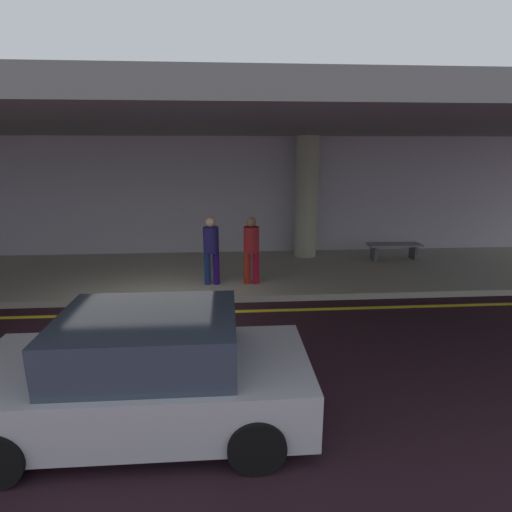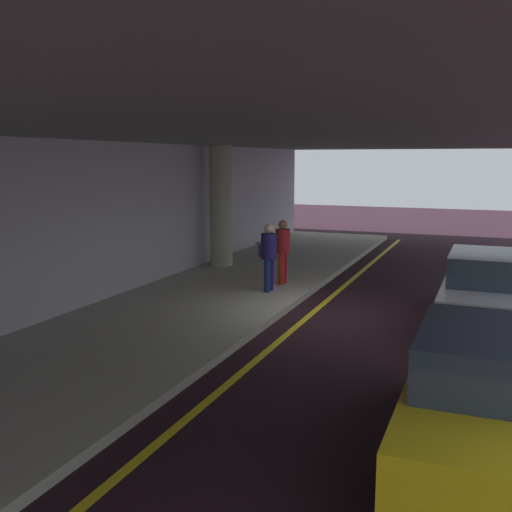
{
  "view_description": "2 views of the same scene",
  "coord_description": "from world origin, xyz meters",
  "px_view_note": "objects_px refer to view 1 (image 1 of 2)",
  "views": [
    {
      "loc": [
        1.58,
        -7.66,
        3.4
      ],
      "look_at": [
        2.3,
        2.49,
        0.7
      ],
      "focal_mm": 28.32,
      "sensor_mm": 36.0,
      "label": 1
    },
    {
      "loc": [
        -12.13,
        -3.1,
        3.4
      ],
      "look_at": [
        1.9,
        2.57,
        0.88
      ],
      "focal_mm": 41.13,
      "sensor_mm": 36.0,
      "label": 2
    }
  ],
  "objects_px": {
    "traveler_with_luggage": "(251,246)",
    "bench_metal": "(394,248)",
    "support_column_left_mid": "(307,198)",
    "car_silver": "(145,375)",
    "person_waiting_for_ride": "(211,246)"
  },
  "relations": [
    {
      "from": "traveler_with_luggage",
      "to": "bench_metal",
      "type": "bearing_deg",
      "value": 57.5
    },
    {
      "from": "support_column_left_mid",
      "to": "traveler_with_luggage",
      "type": "xyz_separation_m",
      "value": [
        -1.86,
        -2.66,
        -0.86
      ]
    },
    {
      "from": "person_waiting_for_ride",
      "to": "bench_metal",
      "type": "relative_size",
      "value": 1.05
    },
    {
      "from": "person_waiting_for_ride",
      "to": "traveler_with_luggage",
      "type": "bearing_deg",
      "value": -68.79
    },
    {
      "from": "support_column_left_mid",
      "to": "person_waiting_for_ride",
      "type": "bearing_deg",
      "value": -137.03
    },
    {
      "from": "support_column_left_mid",
      "to": "person_waiting_for_ride",
      "type": "xyz_separation_m",
      "value": [
        -2.84,
        -2.64,
        -0.86
      ]
    },
    {
      "from": "bench_metal",
      "to": "support_column_left_mid",
      "type": "bearing_deg",
      "value": 166.06
    },
    {
      "from": "traveler_with_luggage",
      "to": "bench_metal",
      "type": "relative_size",
      "value": 1.05
    },
    {
      "from": "support_column_left_mid",
      "to": "bench_metal",
      "type": "xyz_separation_m",
      "value": [
        2.62,
        -0.65,
        -1.47
      ]
    },
    {
      "from": "support_column_left_mid",
      "to": "car_silver",
      "type": "relative_size",
      "value": 0.89
    },
    {
      "from": "support_column_left_mid",
      "to": "traveler_with_luggage",
      "type": "distance_m",
      "value": 3.35
    },
    {
      "from": "car_silver",
      "to": "person_waiting_for_ride",
      "type": "distance_m",
      "value": 5.13
    },
    {
      "from": "support_column_left_mid",
      "to": "traveler_with_luggage",
      "type": "relative_size",
      "value": 2.17
    },
    {
      "from": "bench_metal",
      "to": "person_waiting_for_ride",
      "type": "bearing_deg",
      "value": -159.93
    },
    {
      "from": "traveler_with_luggage",
      "to": "bench_metal",
      "type": "xyz_separation_m",
      "value": [
        4.47,
        2.01,
        -0.61
      ]
    }
  ]
}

